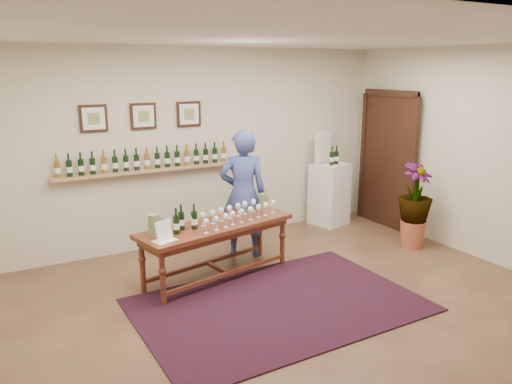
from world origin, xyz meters
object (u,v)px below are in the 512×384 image
display_pedestal (329,194)px  person (243,194)px  potted_plant (415,206)px  tasting_table (217,232)px

display_pedestal → person: 2.03m
potted_plant → person: 2.46m
display_pedestal → person: size_ratio=0.58×
display_pedestal → potted_plant: size_ratio=0.95×
tasting_table → potted_plant: bearing=-19.3°
person → display_pedestal: bearing=-140.6°
tasting_table → person: 0.86m
tasting_table → potted_plant: size_ratio=1.93×
display_pedestal → person: (-1.91, -0.60, 0.36)m
tasting_table → display_pedestal: (2.53, 1.12, -0.09)m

